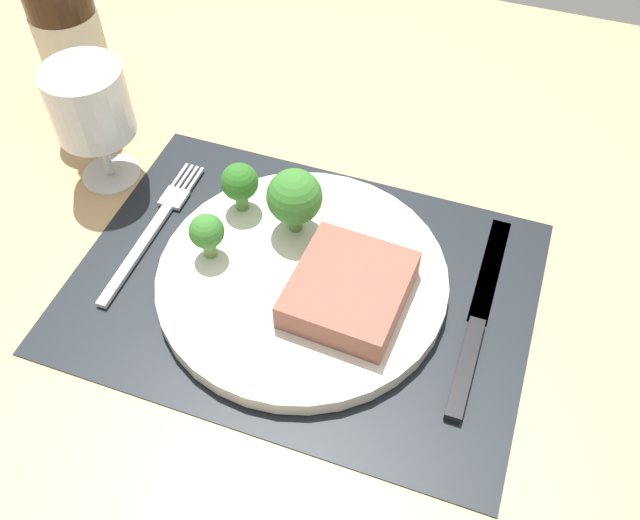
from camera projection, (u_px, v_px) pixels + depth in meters
The scene contains 11 objects.
ground_plane at pixel (303, 296), 65.18cm from camera, with size 140.00×110.00×3.00cm, color tan.
placemat at pixel (303, 285), 63.90cm from camera, with size 41.66×30.42×0.30cm, color black.
plate at pixel (302, 279), 63.17cm from camera, with size 26.44×26.44×1.60cm, color silver.
steak at pixel (349, 289), 59.67cm from camera, with size 9.52×10.55×2.81cm, color #8C5647.
broccoli_near_fork at pixel (294, 197), 62.83cm from camera, with size 5.17×5.17×6.81cm.
broccoli_near_steak at pixel (207, 232), 61.69cm from camera, with size 3.21×3.21×4.76cm.
broccoli_back_left at pixel (240, 183), 65.22cm from camera, with size 3.60×3.60×5.24cm.
fork at pixel (153, 228), 67.83cm from camera, with size 2.40×19.20×0.50cm.
knife at pixel (476, 326), 60.50cm from camera, with size 1.80×23.00×0.80cm.
wine_bottle at pixel (67, 28), 71.90cm from camera, with size 7.00×7.00×30.55cm.
wine_glass at pixel (91, 108), 66.57cm from camera, with size 7.79×7.79×13.08cm.
Camera 1 is at (14.38, -35.82, 51.16)cm, focal length 38.93 mm.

